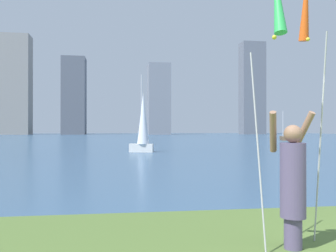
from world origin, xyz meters
The scene contains 10 objects.
ground centered at (0.00, 50.95, -0.06)m, with size 120.00×138.00×0.12m.
person centered at (-1.57, 1.31, 0.97)m, with size 0.72×0.53×1.97m.
kite_flag_left centered at (-2.05, 0.79, 3.25)m, with size 0.16×1.12×3.84m.
kite_flag_right centered at (-1.08, 1.79, 3.60)m, with size 0.16×0.75×4.33m.
sailboat_0 centered at (-2.12, 22.71, 2.03)m, with size 1.78×1.03×5.56m.
sailboat_2 centered at (19.57, 46.02, 0.33)m, with size 1.52×2.96×4.15m.
skyline_tower_0 centered at (-30.60, 99.84, 13.31)m, with size 7.93×5.66×26.61m.
skyline_tower_1 centered at (-15.23, 99.96, 10.48)m, with size 6.22×6.83×20.96m.
skyline_tower_2 centered at (7.60, 95.49, 9.50)m, with size 5.87×6.02×19.01m.
skyline_tower_3 centered at (34.22, 96.10, 12.92)m, with size 6.54×4.47×25.85m.
Camera 1 is at (-4.08, -3.67, 1.72)m, focal length 39.53 mm.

